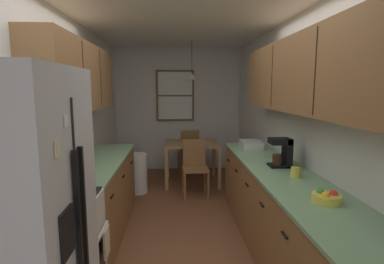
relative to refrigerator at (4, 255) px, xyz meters
The scene contains 25 objects.
ground_plane 2.65m from the refrigerator, 67.98° to the left, with size 12.00×12.00×0.00m, color brown.
wall_left 2.37m from the refrigerator, 100.28° to the left, with size 0.10×9.00×2.55m, color silver.
wall_right 3.26m from the refrigerator, 45.28° to the left, with size 0.10×9.00×2.55m, color silver.
wall_back 5.05m from the refrigerator, 79.35° to the left, with size 4.40×0.10×2.55m, color silver.
ceiling_slab 3.00m from the refrigerator, 67.98° to the left, with size 4.40×9.00×0.08m, color white.
refrigerator is the anchor object (origin of this frame).
stove_range 0.84m from the refrigerator, 95.02° to the left, with size 0.66×0.66×1.10m.
microwave_over_range 1.02m from the refrigerator, 103.90° to the left, with size 0.39×0.59×0.33m.
counter_left 2.10m from the refrigerator, 91.90° to the left, with size 0.64×2.01×0.90m.
upper_cabinets_left 2.21m from the refrigerator, 95.95° to the left, with size 0.33×2.09×0.73m.
counter_right 2.41m from the refrigerator, 35.35° to the left, with size 0.64×3.38×0.90m.
upper_cabinets_right 2.63m from the refrigerator, 32.50° to the left, with size 0.33×3.06×0.71m.
dining_table 4.08m from the refrigerator, 73.43° to the left, with size 0.96×0.81×0.75m.
dining_chair_near 3.52m from the refrigerator, 70.36° to the left, with size 0.42×0.42×0.90m.
dining_chair_far 4.67m from the refrigerator, 75.81° to the left, with size 0.44×0.44×0.90m.
pendant_light 4.19m from the refrigerator, 73.43° to the left, with size 0.27×0.27×0.68m.
back_window 5.00m from the refrigerator, 79.91° to the left, with size 0.78×0.05×1.05m.
trash_bin 3.50m from the refrigerator, 86.14° to the left, with size 0.32×0.32×0.66m, color white.
storage_canister 1.23m from the refrigerator, 93.18° to the left, with size 0.11×0.11×0.20m.
dish_towel 1.01m from the refrigerator, 71.55° to the left, with size 0.02×0.16×0.24m, color beige.
coffee_maker 2.58m from the refrigerator, 39.31° to the left, with size 0.22×0.18×0.31m.
mug_by_coffeemaker 2.35m from the refrigerator, 32.29° to the left, with size 0.12×0.09×0.09m.
fruit_bowl 2.06m from the refrigerator, 17.70° to the left, with size 0.21×0.21×0.09m.
dish_rack 3.27m from the refrigerator, 54.07° to the left, with size 0.28×0.34×0.10m, color silver.
table_serving_bowl 4.04m from the refrigerator, 72.05° to the left, with size 0.20×0.20×0.06m, color #4C7299.
Camera 1 is at (-0.09, -2.73, 1.74)m, focal length 28.10 mm.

